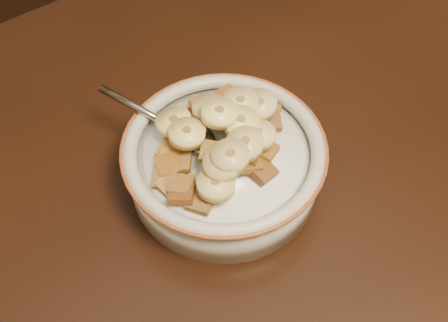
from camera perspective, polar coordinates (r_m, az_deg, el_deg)
table at (r=0.51m, az=11.93°, el=-9.62°), size 1.41×0.91×0.04m
chair at (r=1.13m, az=-10.07°, el=11.87°), size 0.46×0.46×0.89m
cereal_bowl at (r=0.50m, az=-0.00°, el=-0.65°), size 0.17×0.17×0.04m
milk at (r=0.49m, az=-0.00°, el=0.77°), size 0.14×0.14×0.00m
spoon at (r=0.49m, az=-2.85°, el=2.22°), size 0.05×0.05×0.01m
cereal_square_0 at (r=0.45m, az=-2.39°, el=-4.13°), size 0.03×0.03×0.01m
cereal_square_1 at (r=0.47m, az=3.96°, el=-0.97°), size 0.02×0.02×0.01m
cereal_square_2 at (r=0.46m, az=-1.20°, el=0.88°), size 0.03×0.03×0.01m
cereal_square_3 at (r=0.51m, az=-2.38°, el=5.76°), size 0.03×0.03×0.01m
cereal_square_4 at (r=0.47m, az=-5.94°, el=-1.64°), size 0.03×0.03×0.01m
cereal_square_5 at (r=0.50m, az=1.34°, el=4.83°), size 0.03×0.03×0.01m
cereal_square_6 at (r=0.47m, az=-5.59°, el=-0.38°), size 0.03×0.03×0.01m
cereal_square_7 at (r=0.46m, az=-5.41°, el=-2.44°), size 0.02×0.02×0.01m
cereal_square_8 at (r=0.49m, az=2.85°, el=4.21°), size 0.03×0.03×0.01m
cereal_square_9 at (r=0.46m, az=2.41°, el=0.94°), size 0.03×0.03×0.01m
cereal_square_10 at (r=0.48m, az=3.49°, el=2.81°), size 0.02×0.02×0.01m
cereal_square_11 at (r=0.46m, az=-4.38°, el=-2.48°), size 0.03×0.03×0.01m
cereal_square_12 at (r=0.51m, az=-2.24°, el=5.38°), size 0.03×0.03×0.01m
cereal_square_13 at (r=0.47m, az=-5.51°, el=-1.15°), size 0.02×0.02×0.01m
cereal_square_14 at (r=0.46m, az=-0.47°, el=-1.66°), size 0.02×0.03×0.01m
cereal_square_15 at (r=0.50m, az=2.62°, el=4.27°), size 0.02×0.02×0.01m
cereal_square_16 at (r=0.50m, az=4.66°, el=4.12°), size 0.03×0.03×0.01m
cereal_square_17 at (r=0.51m, az=4.50°, el=4.82°), size 0.03×0.03×0.01m
cereal_square_18 at (r=0.47m, az=-4.56°, el=-0.07°), size 0.03×0.03×0.01m
cereal_square_19 at (r=0.50m, az=0.66°, el=5.14°), size 0.02×0.03×0.01m
cereal_square_20 at (r=0.46m, az=2.53°, el=-0.09°), size 0.03×0.03×0.01m
cereal_square_21 at (r=0.48m, az=-5.04°, el=0.53°), size 0.02×0.02×0.01m
cereal_square_22 at (r=0.52m, az=-0.55°, el=5.87°), size 0.03×0.03×0.01m
cereal_square_23 at (r=0.48m, az=4.14°, el=1.14°), size 0.03×0.03×0.01m
cereal_square_24 at (r=0.45m, az=-4.31°, el=-3.34°), size 0.03×0.03×0.01m
cereal_square_25 at (r=0.48m, az=-5.44°, el=1.13°), size 0.03×0.03×0.01m
cereal_square_26 at (r=0.52m, az=0.17°, el=6.50°), size 0.02×0.02×0.01m
banana_slice_0 at (r=0.49m, az=-1.48°, el=5.40°), size 0.04×0.04×0.01m
banana_slice_1 at (r=0.47m, az=-3.78°, el=2.80°), size 0.04×0.04×0.01m
banana_slice_2 at (r=0.45m, az=0.66°, el=0.48°), size 0.04×0.04×0.01m
banana_slice_3 at (r=0.47m, az=1.74°, el=3.94°), size 0.04×0.04×0.01m
banana_slice_4 at (r=0.48m, az=-5.13°, el=3.95°), size 0.04×0.04×0.02m
banana_slice_5 at (r=0.49m, az=3.63°, el=5.71°), size 0.04×0.04×0.01m
banana_slice_6 at (r=0.45m, az=-0.83°, el=-2.40°), size 0.03×0.03×0.01m
banana_slice_7 at (r=0.45m, az=-0.16°, el=-0.28°), size 0.04×0.04×0.01m
banana_slice_8 at (r=0.49m, az=1.67°, el=5.93°), size 0.03×0.03×0.01m
banana_slice_9 at (r=0.47m, az=3.39°, el=2.66°), size 0.04×0.04×0.01m
banana_slice_10 at (r=0.45m, az=2.16°, el=1.75°), size 0.04×0.04×0.01m
banana_slice_11 at (r=0.47m, az=-0.46°, el=4.88°), size 0.04×0.03×0.01m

